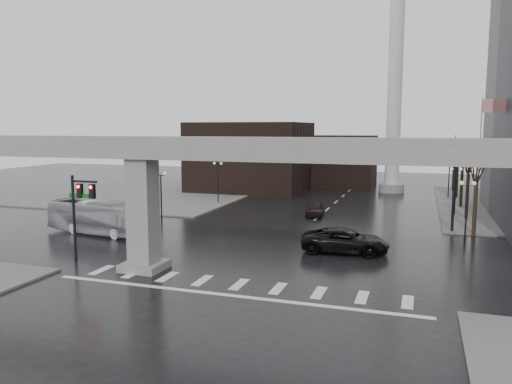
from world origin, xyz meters
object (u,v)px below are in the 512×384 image
Objects in this scene: pickup_truck at (345,241)px; signal_mast_arm at (410,166)px; far_car at (315,209)px; city_bus at (100,217)px.

signal_mast_arm is at bearing -26.36° from pickup_truck.
signal_mast_arm is 12.02m from pickup_truck.
far_car is (-5.32, 14.71, -0.16)m from pickup_truck.
pickup_truck reaches higher than far_car.
pickup_truck is 0.61× the size of city_bus.
city_bus is at bearing -157.97° from signal_mast_arm.
signal_mast_arm is 1.15× the size of city_bus.
city_bus is 21.89m from far_car.
pickup_truck is at bearing -79.77° from city_bus.
far_car is at bearing 15.85° from pickup_truck.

